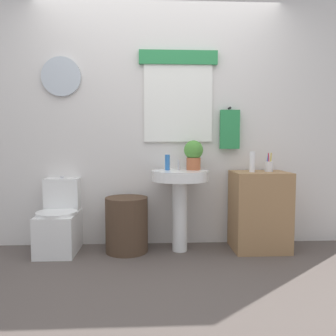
% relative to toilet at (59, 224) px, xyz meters
% --- Properties ---
extents(ground_plane, '(8.00, 8.00, 0.00)m').
position_rel_toilet_xyz_m(ground_plane, '(0.98, -0.88, -0.28)').
color(ground_plane, '#564C47').
extents(back_wall, '(4.40, 0.18, 2.60)m').
position_rel_toilet_xyz_m(back_wall, '(0.98, 0.27, 1.03)').
color(back_wall, silver).
rests_on(back_wall, ground_plane).
extents(toilet, '(0.38, 0.51, 0.73)m').
position_rel_toilet_xyz_m(toilet, '(0.00, 0.00, 0.00)').
color(toilet, white).
rests_on(toilet, ground_plane).
extents(laundry_hamper, '(0.41, 0.41, 0.54)m').
position_rel_toilet_xyz_m(laundry_hamper, '(0.66, -0.03, -0.01)').
color(laundry_hamper, '#4C3828').
rests_on(laundry_hamper, ground_plane).
extents(pedestal_sink, '(0.55, 0.55, 0.80)m').
position_rel_toilet_xyz_m(pedestal_sink, '(1.18, -0.03, 0.33)').
color(pedestal_sink, white).
rests_on(pedestal_sink, ground_plane).
extents(faucet, '(0.03, 0.03, 0.10)m').
position_rel_toilet_xyz_m(faucet, '(1.18, 0.09, 0.57)').
color(faucet, silver).
rests_on(faucet, pedestal_sink).
extents(wooden_cabinet, '(0.53, 0.44, 0.78)m').
position_rel_toilet_xyz_m(wooden_cabinet, '(1.97, -0.03, 0.11)').
color(wooden_cabinet, '#9E754C').
rests_on(wooden_cabinet, ground_plane).
extents(soap_bottle, '(0.05, 0.05, 0.15)m').
position_rel_toilet_xyz_m(soap_bottle, '(1.06, 0.02, 0.60)').
color(soap_bottle, '#2D6BB7').
rests_on(soap_bottle, pedestal_sink).
extents(potted_plant, '(0.19, 0.19, 0.29)m').
position_rel_toilet_xyz_m(potted_plant, '(1.32, 0.03, 0.68)').
color(potted_plant, '#AD5B38').
rests_on(potted_plant, pedestal_sink).
extents(lotion_bottle, '(0.05, 0.05, 0.20)m').
position_rel_toilet_xyz_m(lotion_bottle, '(1.88, -0.07, 0.60)').
color(lotion_bottle, white).
rests_on(lotion_bottle, wooden_cabinet).
extents(toothbrush_cup, '(0.08, 0.08, 0.19)m').
position_rel_toilet_xyz_m(toothbrush_cup, '(2.07, -0.01, 0.56)').
color(toothbrush_cup, silver).
rests_on(toothbrush_cup, wooden_cabinet).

